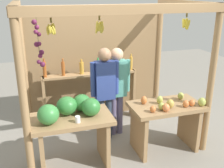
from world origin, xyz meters
TOP-DOWN VIEW (x-y plane):
  - ground_plane at (0.00, 0.00)m, footprint 12.00×12.00m
  - market_stall at (-0.01, 0.39)m, footprint 2.82×1.86m
  - fruit_counter_left at (-0.74, -0.64)m, footprint 1.13×0.68m
  - fruit_counter_right at (0.75, -0.67)m, footprint 1.13×0.64m
  - bottle_shelf_unit at (-0.18, 0.66)m, footprint 1.80×0.22m
  - vendor_man at (-0.09, -0.06)m, footprint 0.48×0.22m
  - vendor_woman at (0.15, 0.04)m, footprint 0.48×0.21m

SIDE VIEW (x-z plane):
  - ground_plane at x=0.00m, z-range 0.00..0.00m
  - fruit_counter_right at x=0.75m, z-range 0.12..1.04m
  - fruit_counter_left at x=-0.74m, z-range 0.19..1.25m
  - bottle_shelf_unit at x=-0.18m, z-range 0.11..1.45m
  - vendor_woman at x=0.15m, z-range 0.16..1.74m
  - vendor_man at x=-0.09m, z-range 0.16..1.78m
  - market_stall at x=-0.01m, z-range 0.20..2.51m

